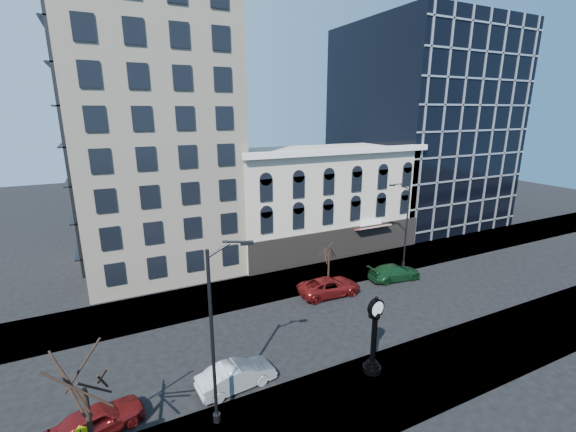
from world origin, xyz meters
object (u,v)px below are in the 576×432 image
street_clock (374,338)px  street_lamp_near (225,286)px  car_near_a (97,421)px  car_near_b (236,375)px

street_clock → street_lamp_near: bearing=171.0°
street_lamp_near → car_near_a: size_ratio=2.22×
street_clock → car_near_a: size_ratio=1.12×
car_near_b → car_near_a: bearing=85.8°
street_lamp_near → car_near_a: 9.95m
car_near_a → street_lamp_near: bearing=-124.0°
street_lamp_near → car_near_b: (1.13, 2.40, -7.19)m
street_clock → car_near_a: (-15.90, 2.38, -1.70)m
car_near_b → street_lamp_near: bearing=149.3°
street_clock → car_near_b: street_clock is taller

